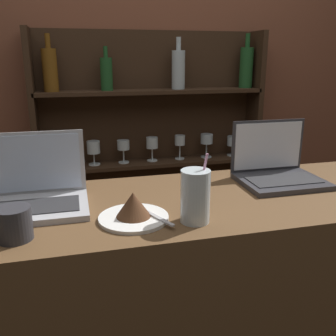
% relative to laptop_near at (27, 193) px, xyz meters
% --- Properties ---
extents(bar_counter, '(2.11, 0.54, 1.04)m').
position_rel_laptop_near_xyz_m(bar_counter, '(0.54, -0.05, -0.57)').
color(bar_counter, brown).
rests_on(bar_counter, ground_plane).
extents(back_wall, '(7.00, 0.06, 2.70)m').
position_rel_laptop_near_xyz_m(back_wall, '(0.54, 1.05, 0.26)').
color(back_wall, brown).
rests_on(back_wall, ground_plane).
extents(back_shelf, '(1.28, 0.18, 1.62)m').
position_rel_laptop_near_xyz_m(back_shelf, '(0.58, 0.97, -0.22)').
color(back_shelf, '#332114').
rests_on(back_shelf, ground_plane).
extents(laptop_near, '(0.35, 0.23, 0.22)m').
position_rel_laptop_near_xyz_m(laptop_near, '(0.00, 0.00, 0.00)').
color(laptop_near, '#ADADB2').
rests_on(laptop_near, bar_counter).
extents(laptop_far, '(0.29, 0.23, 0.21)m').
position_rel_laptop_near_xyz_m(laptop_far, '(0.85, 0.04, -0.00)').
color(laptop_far, '#333338').
rests_on(laptop_far, bar_counter).
extents(cake_plate, '(0.20, 0.20, 0.08)m').
position_rel_laptop_near_xyz_m(cake_plate, '(0.29, -0.17, -0.02)').
color(cake_plate, white).
rests_on(cake_plate, bar_counter).
extents(water_glass, '(0.08, 0.08, 0.19)m').
position_rel_laptop_near_xyz_m(water_glass, '(0.45, -0.22, 0.03)').
color(water_glass, silver).
rests_on(water_glass, bar_counter).
extents(coffee_cup, '(0.09, 0.09, 0.08)m').
position_rel_laptop_near_xyz_m(coffee_cup, '(-0.01, -0.21, -0.00)').
color(coffee_cup, '#2D2D33').
rests_on(coffee_cup, bar_counter).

